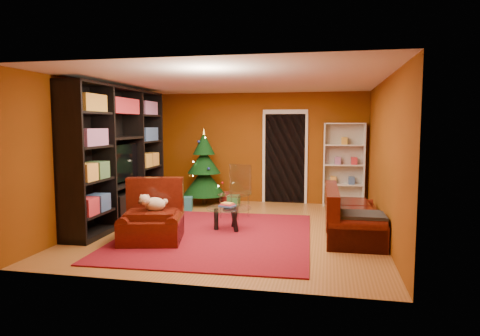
% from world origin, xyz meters
% --- Properties ---
extents(floor, '(5.00, 5.50, 0.05)m').
position_xyz_m(floor, '(0.00, 0.00, -0.03)').
color(floor, '#935C2A').
rests_on(floor, ground).
extents(ceiling, '(5.00, 5.50, 0.05)m').
position_xyz_m(ceiling, '(0.00, 0.00, 2.62)').
color(ceiling, silver).
rests_on(ceiling, wall_back).
extents(wall_back, '(5.00, 0.05, 2.60)m').
position_xyz_m(wall_back, '(0.00, 2.77, 1.30)').
color(wall_back, '#74390B').
rests_on(wall_back, ground).
extents(wall_left, '(0.05, 5.50, 2.60)m').
position_xyz_m(wall_left, '(-2.52, 0.00, 1.30)').
color(wall_left, '#74390B').
rests_on(wall_left, ground).
extents(wall_right, '(0.05, 5.50, 2.60)m').
position_xyz_m(wall_right, '(2.52, 0.00, 1.30)').
color(wall_right, '#74390B').
rests_on(wall_right, ground).
extents(doorway, '(1.06, 0.60, 2.16)m').
position_xyz_m(doorway, '(0.60, 2.73, 1.05)').
color(doorway, black).
rests_on(doorway, floor).
extents(rug, '(3.24, 3.73, 0.02)m').
position_xyz_m(rug, '(-0.21, -0.57, 0.01)').
color(rug, maroon).
rests_on(rug, floor).
extents(media_unit, '(0.56, 3.32, 2.54)m').
position_xyz_m(media_unit, '(-2.27, 0.10, 1.27)').
color(media_unit, black).
rests_on(media_unit, floor).
extents(christmas_tree, '(1.04, 1.04, 1.80)m').
position_xyz_m(christmas_tree, '(-1.21, 2.14, 0.87)').
color(christmas_tree, black).
rests_on(christmas_tree, floor).
extents(gift_box_teal, '(0.35, 0.35, 0.29)m').
position_xyz_m(gift_box_teal, '(-1.41, 1.38, 0.14)').
color(gift_box_teal, '#216C77').
rests_on(gift_box_teal, floor).
extents(gift_box_green, '(0.26, 0.26, 0.26)m').
position_xyz_m(gift_box_green, '(-0.48, 2.03, 0.13)').
color(gift_box_green, '#2A6834').
rests_on(gift_box_green, floor).
extents(gift_box_red, '(0.26, 0.26, 0.23)m').
position_xyz_m(gift_box_red, '(-0.84, 2.59, 0.11)').
color(gift_box_red, maroon).
rests_on(gift_box_red, floor).
extents(white_bookshelf, '(0.91, 0.36, 1.94)m').
position_xyz_m(white_bookshelf, '(1.95, 2.57, 0.94)').
color(white_bookshelf, white).
rests_on(white_bookshelf, floor).
extents(armchair, '(1.22, 1.22, 0.80)m').
position_xyz_m(armchair, '(-1.12, -1.11, 0.40)').
color(armchair, '#390D07').
rests_on(armchair, rug).
extents(dog, '(0.46, 0.38, 0.26)m').
position_xyz_m(dog, '(-1.08, -1.05, 0.59)').
color(dog, beige).
rests_on(dog, armchair).
extents(sofa, '(0.91, 1.95, 0.83)m').
position_xyz_m(sofa, '(2.02, -0.14, 0.42)').
color(sofa, '#390D07').
rests_on(sofa, rug).
extents(coffee_table, '(1.00, 1.00, 0.50)m').
position_xyz_m(coffee_table, '(-0.09, -0.15, 0.21)').
color(coffee_table, gray).
rests_on(coffee_table, rug).
extents(acrylic_chair, '(0.64, 0.67, 0.96)m').
position_xyz_m(acrylic_chair, '(-0.19, 0.81, 0.48)').
color(acrylic_chair, '#66605B').
rests_on(acrylic_chair, rug).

